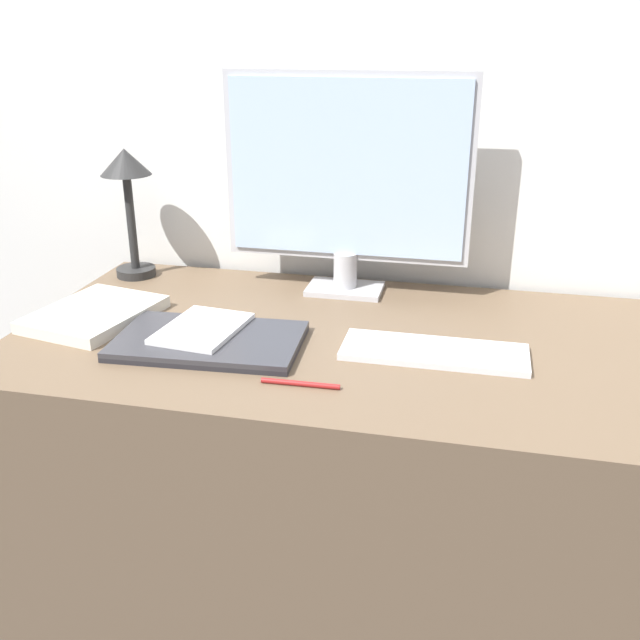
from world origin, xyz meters
The scene contains 9 objects.
wall_back centered at (0.00, 0.58, 1.20)m, with size 3.60×0.05×2.40m.
desk centered at (0.00, 0.19, 0.37)m, with size 1.33×0.68×0.74m.
monitor centered at (-0.08, 0.44, 0.99)m, with size 0.53×0.11×0.47m.
keyboard centered at (0.15, 0.14, 0.75)m, with size 0.33×0.12×0.01m.
laptop centered at (-0.27, 0.09, 0.75)m, with size 0.35×0.23×0.02m.
ereader centered at (-0.29, 0.12, 0.76)m, with size 0.15×0.20×0.01m.
desk_lamp centered at (-0.58, 0.44, 0.96)m, with size 0.11×0.11×0.30m.
notebook centered at (-0.54, 0.16, 0.75)m, with size 0.24×0.28×0.03m.
pen centered at (-0.06, -0.03, 0.74)m, with size 0.13×0.01×0.01m.
Camera 1 is at (0.20, -1.04, 1.29)m, focal length 40.00 mm.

